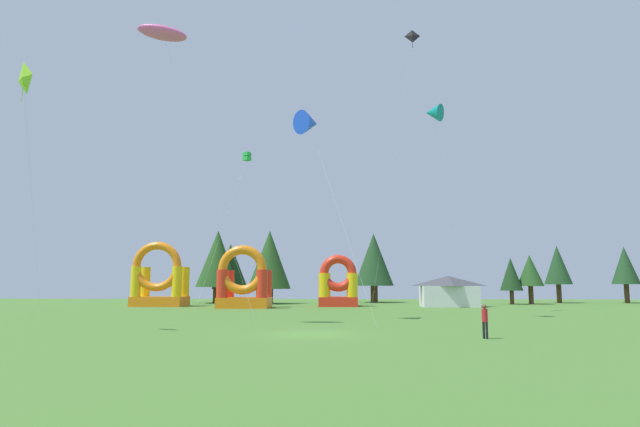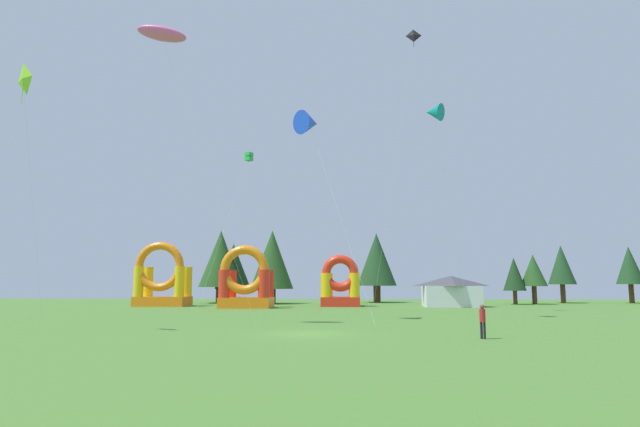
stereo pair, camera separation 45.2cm
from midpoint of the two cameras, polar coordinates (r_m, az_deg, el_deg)
name	(u,v)px [view 1 (the left image)]	position (r m, az deg, el deg)	size (l,w,h in m)	color
ground_plane	(311,334)	(30.22, -1.40, -12.83)	(120.00, 120.00, 0.00)	#47752D
kite_pink_parafoil	(162,33)	(40.75, -16.95, 18.09)	(8.85, 1.58, 21.08)	#EA599E
kite_black_diamond	(412,39)	(55.47, 9.64, 18.07)	(4.73, 4.69, 27.42)	black
kite_green_box	(247,157)	(62.36, -8.09, 6.06)	(4.29, 6.88, 17.80)	green
kite_blue_delta	(309,123)	(42.28, -1.48, 9.70)	(6.17, 5.89, 16.35)	blue
kite_teal_delta	(433,113)	(45.57, 11.79, 10.57)	(4.45, 6.35, 17.63)	#0C7F7A
kite_lime_diamond	(21,80)	(36.86, -29.77, 12.36)	(1.56, 5.87, 15.46)	#8CD826
person_near_camera	(485,318)	(28.81, 16.88, -10.73)	(0.42, 0.42, 1.74)	black
inflatable_orange_dome	(338,288)	(63.50, 1.78, -8.02)	(4.55, 4.88, 6.03)	red
inflatable_red_slide	(159,283)	(66.27, -17.14, -7.13)	(6.06, 4.15, 7.59)	orange
inflatable_blue_arch	(244,286)	(59.99, -8.42, -7.68)	(5.64, 4.49, 6.89)	orange
festival_tent	(449,291)	(64.23, 13.49, -8.14)	(6.33, 4.33, 3.56)	silver
tree_row_0	(218,259)	(74.38, -11.13, -4.81)	(5.84, 5.84, 9.92)	#4C331E
tree_row_1	(230,267)	(75.50, -9.80, -5.65)	(5.01, 5.01, 8.17)	#4C331E
tree_row_2	(270,260)	(71.20, -5.64, -4.97)	(5.73, 5.73, 9.72)	#4C331E
tree_row_3	(374,260)	(75.52, 5.64, -4.97)	(5.53, 5.53, 9.71)	#4C331E
tree_row_4	(511,274)	(73.23, 19.69, -6.19)	(2.88, 2.88, 5.98)	#4C331E
tree_row_5	(530,271)	(74.56, 21.49, -5.76)	(3.37, 3.37, 6.40)	#4C331E
tree_row_6	(557,265)	(80.36, 24.05, -5.11)	(3.63, 3.63, 7.88)	#4C331E
tree_row_7	(625,266)	(83.90, 29.84, -4.90)	(3.57, 3.57, 7.69)	#4C331E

